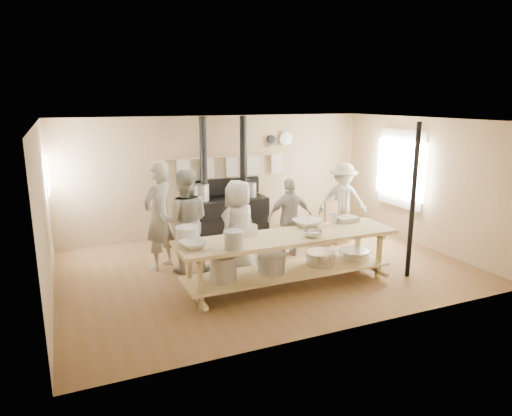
# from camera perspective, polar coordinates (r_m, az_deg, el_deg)

# --- Properties ---
(ground) EXTENTS (7.00, 7.00, 0.00)m
(ground) POSITION_cam_1_polar(r_m,az_deg,el_deg) (8.27, 1.14, -7.39)
(ground) COLOR brown
(ground) RESTS_ON ground
(room_shell) EXTENTS (7.00, 7.00, 7.00)m
(room_shell) POSITION_cam_1_polar(r_m,az_deg,el_deg) (7.84, 1.20, 3.77)
(room_shell) COLOR tan
(room_shell) RESTS_ON ground
(window_right) EXTENTS (0.09, 1.50, 1.65)m
(window_right) POSITION_cam_1_polar(r_m,az_deg,el_deg) (10.25, 17.74, 4.71)
(window_right) COLOR beige
(window_right) RESTS_ON ground
(left_opening) EXTENTS (0.00, 0.90, 0.90)m
(left_opening) POSITION_cam_1_polar(r_m,az_deg,el_deg) (9.14, -24.61, 3.78)
(left_opening) COLOR white
(left_opening) RESTS_ON ground
(stove) EXTENTS (1.90, 0.75, 2.60)m
(stove) POSITION_cam_1_polar(r_m,az_deg,el_deg) (9.99, -3.91, -0.61)
(stove) COLOR black
(stove) RESTS_ON ground
(towel_rail) EXTENTS (3.00, 0.04, 0.47)m
(towel_rail) POSITION_cam_1_polar(r_m,az_deg,el_deg) (10.06, -4.50, 5.53)
(towel_rail) COLOR tan
(towel_rail) RESTS_ON ground
(back_wall_shelf) EXTENTS (0.63, 0.14, 0.32)m
(back_wall_shelf) POSITION_cam_1_polar(r_m,az_deg,el_deg) (10.60, 2.98, 8.34)
(back_wall_shelf) COLOR tan
(back_wall_shelf) RESTS_ON ground
(prep_table) EXTENTS (3.60, 0.90, 0.85)m
(prep_table) POSITION_cam_1_polar(r_m,az_deg,el_deg) (7.33, 4.02, -5.87)
(prep_table) COLOR tan
(prep_table) RESTS_ON ground
(support_post) EXTENTS (0.08, 0.08, 2.60)m
(support_post) POSITION_cam_1_polar(r_m,az_deg,el_deg) (7.92, 19.02, 0.73)
(support_post) COLOR black
(support_post) RESTS_ON ground
(cook_far_left) EXTENTS (0.83, 0.80, 1.91)m
(cook_far_left) POSITION_cam_1_polar(r_m,az_deg,el_deg) (8.14, -12.06, -0.99)
(cook_far_left) COLOR #A19E8F
(cook_far_left) RESTS_ON ground
(cook_left) EXTENTS (1.03, 0.91, 1.79)m
(cook_left) POSITION_cam_1_polar(r_m,az_deg,el_deg) (7.94, -8.85, -1.65)
(cook_left) COLOR #A19E8F
(cook_left) RESTS_ON ground
(cook_center) EXTENTS (0.95, 0.84, 1.63)m
(cook_center) POSITION_cam_1_polar(r_m,az_deg,el_deg) (7.78, -2.24, -2.43)
(cook_center) COLOR #A19E8F
(cook_center) RESTS_ON ground
(cook_right) EXTENTS (0.92, 0.49, 1.50)m
(cook_right) POSITION_cam_1_polar(r_m,az_deg,el_deg) (8.69, 4.28, -1.20)
(cook_right) COLOR #A19E8F
(cook_right) RESTS_ON ground
(cook_by_window) EXTENTS (1.19, 0.93, 1.62)m
(cook_by_window) POSITION_cam_1_polar(r_m,az_deg,el_deg) (10.02, 10.80, 0.93)
(cook_by_window) COLOR #A19E8F
(cook_by_window) RESTS_ON ground
(chair) EXTENTS (0.49, 0.49, 0.84)m
(chair) POSITION_cam_1_polar(r_m,az_deg,el_deg) (9.77, 10.00, -2.77)
(chair) COLOR brown
(chair) RESTS_ON ground
(bowl_white_a) EXTENTS (0.47, 0.47, 0.10)m
(bowl_white_a) POSITION_cam_1_polar(r_m,az_deg,el_deg) (6.66, -7.78, -4.52)
(bowl_white_a) COLOR white
(bowl_white_a) RESTS_ON prep_table
(bowl_steel_a) EXTENTS (0.39, 0.39, 0.09)m
(bowl_steel_a) POSITION_cam_1_polar(r_m,az_deg,el_deg) (7.24, -1.86, -3.00)
(bowl_steel_a) COLOR silver
(bowl_steel_a) RESTS_ON prep_table
(bowl_white_b) EXTENTS (0.52, 0.52, 0.11)m
(bowl_white_b) POSITION_cam_1_polar(r_m,az_deg,el_deg) (7.74, 6.48, -1.88)
(bowl_white_b) COLOR white
(bowl_white_b) RESTS_ON prep_table
(bowl_steel_b) EXTENTS (0.43, 0.43, 0.10)m
(bowl_steel_b) POSITION_cam_1_polar(r_m,az_deg,el_deg) (7.17, 7.13, -3.21)
(bowl_steel_b) COLOR silver
(bowl_steel_b) RESTS_ON prep_table
(roasting_pan) EXTENTS (0.43, 0.32, 0.09)m
(roasting_pan) POSITION_cam_1_polar(r_m,az_deg,el_deg) (8.15, 11.22, -1.38)
(roasting_pan) COLOR #B2B2B7
(roasting_pan) RESTS_ON prep_table
(mixing_bowl_large) EXTENTS (0.47, 0.47, 0.14)m
(mixing_bowl_large) POSITION_cam_1_polar(r_m,az_deg,el_deg) (7.25, -1.49, -2.77)
(mixing_bowl_large) COLOR silver
(mixing_bowl_large) RESTS_ON prep_table
(bucket_galv) EXTENTS (0.34, 0.34, 0.26)m
(bucket_galv) POSITION_cam_1_polar(r_m,az_deg,el_deg) (6.57, -2.78, -3.94)
(bucket_galv) COLOR gray
(bucket_galv) RESTS_ON prep_table
(deep_bowl_enamel) EXTENTS (0.41, 0.41, 0.22)m
(deep_bowl_enamel) POSITION_cam_1_polar(r_m,az_deg,el_deg) (6.96, -8.56, -3.23)
(deep_bowl_enamel) COLOR white
(deep_bowl_enamel) RESTS_ON prep_table
(pitcher) EXTENTS (0.16, 0.16, 0.19)m
(pitcher) POSITION_cam_1_polar(r_m,az_deg,el_deg) (7.98, 9.64, -1.23)
(pitcher) COLOR white
(pitcher) RESTS_ON prep_table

